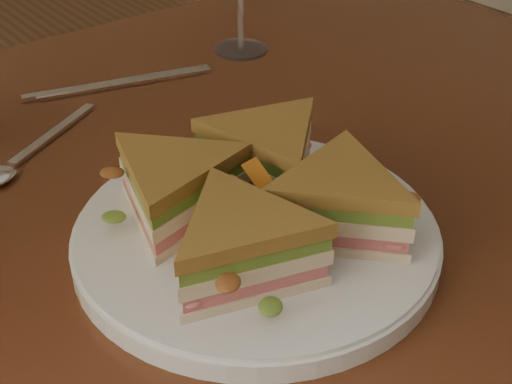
% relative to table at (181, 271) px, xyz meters
% --- Properties ---
extents(table, '(1.20, 0.80, 0.75)m').
position_rel_table_xyz_m(table, '(0.00, 0.00, 0.00)').
color(table, '#38190C').
rests_on(table, ground).
extents(plate, '(0.29, 0.29, 0.02)m').
position_rel_table_xyz_m(plate, '(0.01, -0.11, 0.11)').
color(plate, silver).
rests_on(plate, table).
extents(sandwich_wedges, '(0.27, 0.27, 0.06)m').
position_rel_table_xyz_m(sandwich_wedges, '(0.01, -0.11, 0.14)').
color(sandwich_wedges, beige).
rests_on(sandwich_wedges, plate).
extents(crisps_mound, '(0.09, 0.09, 0.05)m').
position_rel_table_xyz_m(crisps_mound, '(0.01, -0.11, 0.14)').
color(crisps_mound, orange).
rests_on(crisps_mound, plate).
extents(spoon, '(0.17, 0.10, 0.01)m').
position_rel_table_xyz_m(spoon, '(-0.11, 0.12, 0.10)').
color(spoon, silver).
rests_on(spoon, table).
extents(knife, '(0.21, 0.07, 0.00)m').
position_rel_table_xyz_m(knife, '(0.05, 0.22, 0.10)').
color(knife, silver).
rests_on(knife, table).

